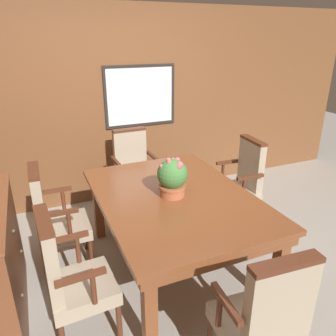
# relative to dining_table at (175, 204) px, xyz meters

# --- Properties ---
(ground_plane) EXTENTS (14.00, 14.00, 0.00)m
(ground_plane) POSITION_rel_dining_table_xyz_m (-0.00, -0.20, -0.68)
(ground_plane) COLOR #A39E93
(wall_back) EXTENTS (7.20, 0.08, 2.45)m
(wall_back) POSITION_rel_dining_table_xyz_m (-0.00, 1.71, 0.55)
(wall_back) COLOR brown
(wall_back) RESTS_ON ground_plane
(dining_table) EXTENTS (1.29, 1.80, 0.77)m
(dining_table) POSITION_rel_dining_table_xyz_m (0.00, 0.00, 0.00)
(dining_table) COLOR brown
(dining_table) RESTS_ON ground_plane
(chair_head_far) EXTENTS (0.51, 0.47, 1.03)m
(chair_head_far) POSITION_rel_dining_table_xyz_m (0.01, 1.26, -0.13)
(chair_head_far) COLOR #562B19
(chair_head_far) RESTS_ON ground_plane
(chair_left_near) EXTENTS (0.48, 0.52, 1.03)m
(chair_left_near) POSITION_rel_dining_table_xyz_m (-0.99, -0.44, -0.13)
(chair_left_near) COLOR #562B19
(chair_left_near) RESTS_ON ground_plane
(chair_head_near) EXTENTS (0.52, 0.48, 1.03)m
(chair_head_near) POSITION_rel_dining_table_xyz_m (0.00, -1.26, -0.13)
(chair_head_near) COLOR #562B19
(chair_head_near) RESTS_ON ground_plane
(chair_right_far) EXTENTS (0.48, 0.52, 1.03)m
(chair_right_far) POSITION_rel_dining_table_xyz_m (1.02, 0.42, -0.13)
(chair_right_far) COLOR #562B19
(chair_right_far) RESTS_ON ground_plane
(chair_left_far) EXTENTS (0.46, 0.50, 1.03)m
(chair_left_far) POSITION_rel_dining_table_xyz_m (-1.01, 0.43, -0.13)
(chair_left_far) COLOR #562B19
(chair_left_far) RESTS_ON ground_plane
(potted_plant) EXTENTS (0.26, 0.27, 0.35)m
(potted_plant) POSITION_rel_dining_table_xyz_m (-0.02, 0.00, 0.26)
(potted_plant) COLOR #B2603D
(potted_plant) RESTS_ON dining_table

